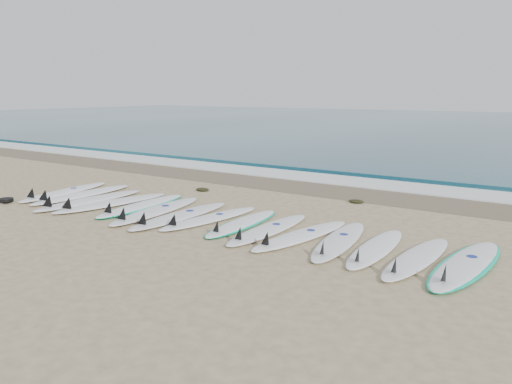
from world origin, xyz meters
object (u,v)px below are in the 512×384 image
Objects in this scene: surfboard_0 at (63,192)px; leash_coil at (6,200)px; surfboard_14 at (466,264)px; surfboard_7 at (208,218)px.

surfboard_0 is 1.30m from leash_coil.
surfboard_14 is at bearing -9.52° from surfboard_0.
leash_coil is at bearing -167.88° from surfboard_14.
surfboard_7 is 5.00m from leash_coil.
surfboard_0 is at bearing -175.50° from surfboard_14.
surfboard_0 is at bearing 77.55° from leash_coil.
surfboard_7 is at bearing -9.81° from surfboard_0.
leash_coil is (-4.84, -1.25, -0.01)m from surfboard_7.
surfboard_7 is (4.56, -0.03, -0.01)m from surfboard_0.
surfboard_0 reaches higher than surfboard_7.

